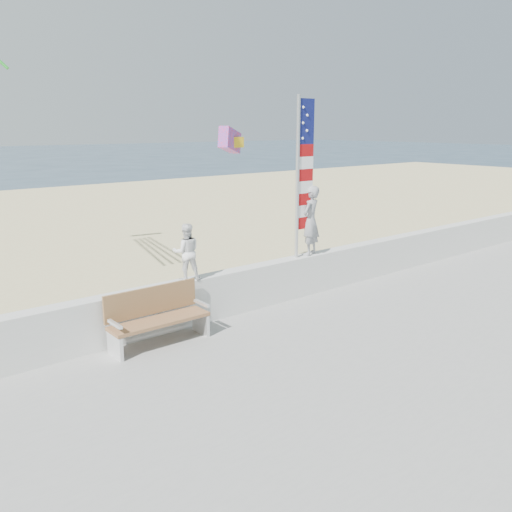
% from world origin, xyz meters
% --- Properties ---
extents(ground, '(220.00, 220.00, 0.00)m').
position_xyz_m(ground, '(0.00, 0.00, 0.00)').
color(ground, '#283E51').
rests_on(ground, ground).
extents(sand, '(90.00, 40.00, 0.08)m').
position_xyz_m(sand, '(0.00, 9.00, 0.04)').
color(sand, beige).
rests_on(sand, ground).
extents(seawall, '(30.00, 0.35, 0.90)m').
position_xyz_m(seawall, '(0.00, 2.00, 0.63)').
color(seawall, silver).
rests_on(seawall, boardwalk).
extents(adult, '(0.67, 0.56, 1.57)m').
position_xyz_m(adult, '(1.94, 2.00, 1.86)').
color(adult, gray).
rests_on(adult, seawall).
extents(child, '(0.65, 0.59, 1.09)m').
position_xyz_m(child, '(-1.33, 2.00, 1.63)').
color(child, white).
rests_on(child, seawall).
extents(bench, '(1.80, 0.57, 1.00)m').
position_xyz_m(bench, '(-2.26, 1.55, 0.69)').
color(bench, '#976842').
rests_on(bench, boardwalk).
extents(flag, '(0.50, 0.08, 3.50)m').
position_xyz_m(flag, '(1.64, 2.00, 2.99)').
color(flag, silver).
rests_on(flag, seawall).
extents(parafoil_kite, '(0.94, 0.73, 0.66)m').
position_xyz_m(parafoil_kite, '(1.16, 3.92, 3.60)').
color(parafoil_kite, '#FF1C32').
rests_on(parafoil_kite, ground).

